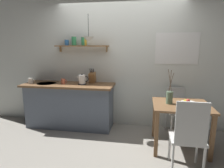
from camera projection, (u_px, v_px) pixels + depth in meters
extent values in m
plane|color=gray|center=(115.00, 137.00, 3.51)|extent=(14.00, 14.00, 0.00)
cube|color=silver|center=(130.00, 61.00, 3.84)|extent=(6.80, 0.10, 2.70)
cube|color=white|center=(177.00, 49.00, 3.58)|extent=(0.80, 0.01, 0.60)
cube|color=silver|center=(177.00, 49.00, 3.59)|extent=(0.74, 0.01, 0.54)
cube|color=slate|center=(70.00, 106.00, 3.90)|extent=(1.74, 0.52, 0.87)
cube|color=brown|center=(68.00, 85.00, 3.79)|extent=(1.83, 0.63, 0.04)
cylinder|color=#B7BABF|center=(46.00, 84.00, 3.84)|extent=(0.38, 0.38, 0.01)
cube|color=brown|center=(82.00, 46.00, 3.78)|extent=(1.09, 0.18, 0.02)
cube|color=#99754C|center=(60.00, 49.00, 3.95)|extent=(0.02, 0.06, 0.12)
cube|color=#99754C|center=(107.00, 49.00, 3.79)|extent=(0.02, 0.06, 0.12)
cylinder|color=#3366A3|center=(67.00, 43.00, 3.82)|extent=(0.08, 0.08, 0.11)
cylinder|color=silver|center=(67.00, 40.00, 3.80)|extent=(0.09, 0.09, 0.01)
cylinder|color=#388E56|center=(74.00, 41.00, 3.78)|extent=(0.10, 0.10, 0.17)
cylinder|color=silver|center=(74.00, 36.00, 3.77)|extent=(0.10, 0.10, 0.01)
cylinder|color=#388E56|center=(84.00, 41.00, 3.75)|extent=(0.10, 0.10, 0.16)
cylinder|color=silver|center=(84.00, 37.00, 3.74)|extent=(0.10, 0.10, 0.01)
cylinder|color=gold|center=(85.00, 42.00, 3.75)|extent=(0.08, 0.08, 0.14)
cylinder|color=silver|center=(85.00, 38.00, 3.74)|extent=(0.09, 0.09, 0.01)
cube|color=brown|center=(181.00, 105.00, 3.00)|extent=(0.88, 0.76, 0.03)
cube|color=brown|center=(156.00, 134.00, 2.82)|extent=(0.06, 0.06, 0.72)
cube|color=brown|center=(212.00, 139.00, 2.70)|extent=(0.06, 0.06, 0.72)
cube|color=brown|center=(154.00, 118.00, 3.46)|extent=(0.06, 0.06, 0.72)
cube|color=brown|center=(199.00, 121.00, 3.33)|extent=(0.06, 0.06, 0.72)
cube|color=silver|center=(187.00, 138.00, 2.51)|extent=(0.44, 0.42, 0.03)
cube|color=silver|center=(192.00, 124.00, 2.26)|extent=(0.38, 0.03, 0.54)
cylinder|color=silver|center=(197.00, 149.00, 2.69)|extent=(0.03, 0.03, 0.45)
cylinder|color=silver|center=(170.00, 146.00, 2.76)|extent=(0.03, 0.03, 0.45)
cylinder|color=silver|center=(204.00, 163.00, 2.35)|extent=(0.03, 0.03, 0.45)
cylinder|color=silver|center=(173.00, 160.00, 2.42)|extent=(0.03, 0.03, 0.45)
cube|color=silver|center=(178.00, 112.00, 3.57)|extent=(0.45, 0.48, 0.03)
cube|color=silver|center=(175.00, 98.00, 3.72)|extent=(0.34, 0.08, 0.42)
cylinder|color=silver|center=(171.00, 127.00, 3.43)|extent=(0.03, 0.03, 0.42)
cylinder|color=silver|center=(189.00, 127.00, 3.43)|extent=(0.03, 0.03, 0.42)
cylinder|color=silver|center=(166.00, 119.00, 3.80)|extent=(0.03, 0.03, 0.42)
cylinder|color=silver|center=(182.00, 119.00, 3.79)|extent=(0.03, 0.03, 0.42)
cylinder|color=silver|center=(188.00, 106.00, 2.91)|extent=(0.10, 0.10, 0.01)
cylinder|color=silver|center=(188.00, 104.00, 2.90)|extent=(0.22, 0.22, 0.05)
ellipsoid|color=yellow|center=(187.00, 101.00, 2.90)|extent=(0.14, 0.12, 0.04)
sphere|color=red|center=(188.00, 101.00, 2.88)|extent=(0.06, 0.06, 0.06)
cylinder|color=#567056|center=(169.00, 98.00, 3.01)|extent=(0.10, 0.10, 0.20)
cylinder|color=brown|center=(170.00, 81.00, 2.95)|extent=(0.07, 0.02, 0.35)
cylinder|color=brown|center=(170.00, 81.00, 2.96)|extent=(0.01, 0.01, 0.35)
cylinder|color=brown|center=(171.00, 82.00, 2.97)|extent=(0.07, 0.03, 0.30)
cylinder|color=black|center=(82.00, 84.00, 3.72)|extent=(0.16, 0.16, 0.02)
cylinder|color=white|center=(82.00, 79.00, 3.70)|extent=(0.13, 0.13, 0.18)
sphere|color=black|center=(82.00, 74.00, 3.68)|extent=(0.02, 0.02, 0.02)
cone|color=white|center=(78.00, 77.00, 3.71)|extent=(0.04, 0.04, 0.04)
torus|color=black|center=(86.00, 79.00, 3.69)|extent=(0.11, 0.02, 0.11)
cube|color=brown|center=(92.00, 78.00, 3.84)|extent=(0.12, 0.19, 0.23)
cylinder|color=black|center=(90.00, 71.00, 3.78)|extent=(0.02, 0.04, 0.08)
cylinder|color=black|center=(92.00, 71.00, 3.78)|extent=(0.02, 0.04, 0.08)
cylinder|color=black|center=(93.00, 71.00, 3.77)|extent=(0.02, 0.04, 0.08)
cylinder|color=#C6664C|center=(63.00, 81.00, 3.76)|extent=(0.08, 0.08, 0.11)
torus|color=#C6664C|center=(65.00, 81.00, 3.76)|extent=(0.07, 0.01, 0.07)
cylinder|color=white|center=(30.00, 81.00, 3.81)|extent=(0.09, 0.09, 0.11)
torus|color=white|center=(33.00, 81.00, 3.81)|extent=(0.07, 0.01, 0.07)
cylinder|color=black|center=(88.00, 25.00, 3.43)|extent=(0.01, 0.01, 0.41)
cone|color=silver|center=(89.00, 40.00, 3.48)|extent=(0.21, 0.21, 0.10)
sphere|color=white|center=(89.00, 41.00, 3.49)|extent=(0.04, 0.04, 0.04)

